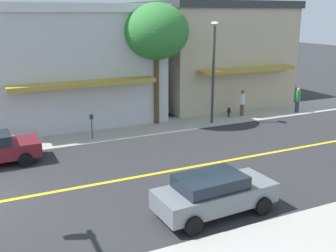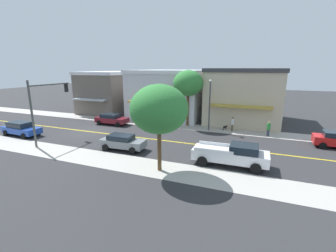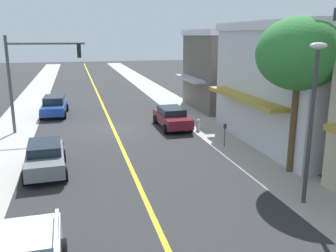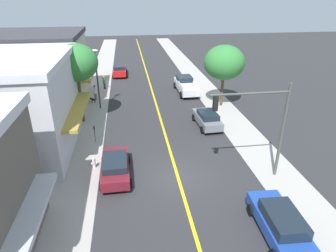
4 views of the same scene
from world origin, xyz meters
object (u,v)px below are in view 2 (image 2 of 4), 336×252
pedestrian_green_shirt (269,128)px  pedestrian_white_shirt (232,124)px  traffic_light_mast (44,102)px  blue_sedan_right_curb (21,128)px  street_tree_right_corner (188,83)px  fire_hydrant (126,120)px  street_tree_left_near (159,109)px  small_dog (225,127)px  street_lamp (210,99)px  parking_meter (152,118)px  grey_sedan_right_curb (123,142)px  white_pickup_truck (232,154)px  maroon_sedan_left_curb (112,119)px

pedestrian_green_shirt → pedestrian_white_shirt: bearing=-148.6°
traffic_light_mast → blue_sedan_right_curb: size_ratio=1.35×
street_tree_right_corner → fire_hydrant: bearing=-78.4°
street_tree_right_corner → traffic_light_mast: 16.74m
street_tree_left_near → pedestrian_white_shirt: (-13.72, 3.67, -3.74)m
street_tree_right_corner → pedestrian_green_shirt: bearing=81.5°
small_dog → street_lamp: bearing=150.2°
parking_meter → fire_hydrant: bearing=-86.4°
street_lamp → small_dog: 4.06m
grey_sedan_right_curb → pedestrian_white_shirt: pedestrian_white_shirt is taller
traffic_light_mast → blue_sedan_right_curb: bearing=80.3°
pedestrian_green_shirt → small_dog: bearing=-149.2°
blue_sedan_right_curb → parking_meter: bearing=43.3°
street_tree_right_corner → pedestrian_green_shirt: 11.15m
traffic_light_mast → white_pickup_truck: traffic_light_mast is taller
street_tree_left_near → pedestrian_green_shirt: (-12.92, 7.74, -3.77)m
parking_meter → street_lamp: (-0.11, 7.68, 2.93)m
grey_sedan_right_curb → white_pickup_truck: white_pickup_truck is taller
fire_hydrant → street_tree_right_corner: bearing=101.6°
small_dog → pedestrian_white_shirt: bearing=-70.5°
maroon_sedan_left_curb → blue_sedan_right_curb: size_ratio=0.94×
pedestrian_green_shirt → maroon_sedan_left_curb: bearing=-132.3°
white_pickup_truck → pedestrian_white_shirt: 10.84m
fire_hydrant → grey_sedan_right_curb: bearing=30.3°
street_tree_right_corner → street_lamp: (1.39, 3.17, -1.75)m
street_tree_left_near → small_dog: bearing=168.7°
street_lamp → street_tree_right_corner: bearing=-113.6°
street_tree_right_corner → street_lamp: bearing=66.4°
fire_hydrant → traffic_light_mast: size_ratio=0.13×
street_tree_left_near → street_tree_right_corner: (-14.42, -2.26, 0.93)m
street_lamp → white_pickup_truck: bearing=21.8°
street_lamp → pedestrian_green_shirt: street_lamp is taller
street_tree_left_near → parking_meter: size_ratio=4.64×
parking_meter → pedestrian_white_shirt: 10.47m
white_pickup_truck → maroon_sedan_left_curb: bearing=153.3°
grey_sedan_right_curb → pedestrian_white_shirt: 13.89m
street_lamp → maroon_sedan_left_curb: 13.44m
maroon_sedan_left_curb → pedestrian_white_shirt: (-2.60, 15.70, 0.17)m
grey_sedan_right_curb → maroon_sedan_left_curb: same height
fire_hydrant → parking_meter: 4.05m
pedestrian_green_shirt → street_lamp: bearing=-138.4°
traffic_light_mast → pedestrian_white_shirt: 20.96m
grey_sedan_right_curb → blue_sedan_right_curb: bearing=177.7°
blue_sedan_right_curb → small_dog: bearing=30.2°
street_tree_left_near → parking_meter: (-12.92, -6.77, -3.75)m
street_lamp → grey_sedan_right_curb: (10.07, -6.02, -3.08)m
grey_sedan_right_curb → street_tree_left_near: bearing=-32.9°
small_dog → parking_meter: bearing=130.2°
parking_meter → white_pickup_truck: size_ratio=0.24×
fire_hydrant → street_lamp: 12.19m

